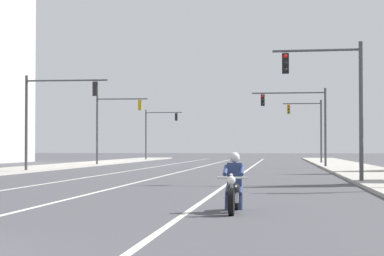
{
  "coord_description": "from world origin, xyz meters",
  "views": [
    {
      "loc": [
        6.15,
        -9.8,
        1.57
      ],
      "look_at": [
        2.02,
        24.61,
        2.51
      ],
      "focal_mm": 68.13,
      "sensor_mm": 36.0,
      "label": 1
    }
  ],
  "objects": [
    {
      "name": "motorcycle_with_rider",
      "position": [
        5.06,
        7.83,
        0.59
      ],
      "size": [
        0.7,
        2.19,
        1.46
      ],
      "color": "black",
      "rests_on": "ground"
    },
    {
      "name": "traffic_signal_near_left",
      "position": [
        -8.35,
        35.09,
        4.13
      ],
      "size": [
        5.39,
        0.37,
        6.2
      ],
      "color": "#47474C",
      "rests_on": "ground"
    },
    {
      "name": "traffic_signal_far_right",
      "position": [
        9.15,
        61.3,
        4.02
      ],
      "size": [
        3.74,
        0.37,
        6.2
      ],
      "color": "#47474C",
      "rests_on": "ground"
    },
    {
      "name": "sidewalk_kerb_right",
      "position": [
        11.56,
        40.0,
        0.07
      ],
      "size": [
        4.4,
        110.0,
        0.14
      ],
      "primitive_type": "cube",
      "color": "#ADA89E",
      "rests_on": "ground"
    },
    {
      "name": "lane_stripe_center",
      "position": [
        -0.24,
        45.0,
        0.0
      ],
      "size": [
        0.16,
        100.0,
        0.01
      ],
      "primitive_type": "cube",
      "color": "beige",
      "rests_on": "ground"
    },
    {
      "name": "sidewalk_kerb_left",
      "position": [
        -11.56,
        40.0,
        0.07
      ],
      "size": [
        4.4,
        110.0,
        0.14
      ],
      "primitive_type": "cube",
      "color": "#ADA89E",
      "rests_on": "ground"
    },
    {
      "name": "traffic_signal_near_right",
      "position": [
        8.61,
        22.44,
        4.04
      ],
      "size": [
        3.91,
        0.37,
        6.2
      ],
      "color": "#47474C",
      "rests_on": "ground"
    },
    {
      "name": "traffic_signal_mid_right",
      "position": [
        8.02,
        47.31,
        4.15
      ],
      "size": [
        5.77,
        0.37,
        6.2
      ],
      "color": "#47474C",
      "rests_on": "ground"
    },
    {
      "name": "traffic_signal_far_left",
      "position": [
        -8.7,
        77.4,
        4.07
      ],
      "size": [
        4.49,
        0.37,
        6.2
      ],
      "color": "#47474C",
      "rests_on": "ground"
    },
    {
      "name": "lane_stripe_right",
      "position": [
        3.92,
        45.0,
        0.0
      ],
      "size": [
        0.16,
        100.0,
        0.01
      ],
      "primitive_type": "cube",
      "color": "beige",
      "rests_on": "ground"
    },
    {
      "name": "traffic_signal_mid_left",
      "position": [
        -8.46,
        52.69,
        4.08
      ],
      "size": [
        4.56,
        0.45,
        6.2
      ],
      "color": "#47474C",
      "rests_on": "ground"
    },
    {
      "name": "lane_stripe_left",
      "position": [
        -3.95,
        45.0,
        0.0
      ],
      "size": [
        0.16,
        100.0,
        0.01
      ],
      "primitive_type": "cube",
      "color": "beige",
      "rests_on": "ground"
    }
  ]
}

